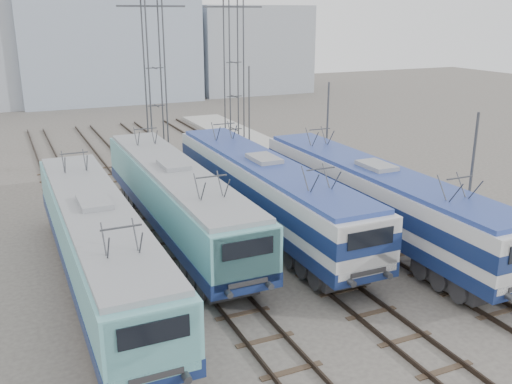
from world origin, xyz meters
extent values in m
plane|color=#514C47|center=(0.00, 0.00, 0.00)|extent=(160.00, 160.00, 0.00)
cube|color=#9E9E99|center=(10.20, 8.00, 0.15)|extent=(4.00, 70.00, 0.30)
cube|color=navy|center=(-6.75, 6.43, 1.38)|extent=(2.86, 18.07, 0.60)
cube|color=#5CA3A8|center=(-6.75, 6.43, 2.59)|extent=(2.81, 18.07, 1.81)
cube|color=#5CA3A8|center=(-6.75, -2.25, 2.41)|extent=(2.59, 0.70, 2.05)
cube|color=gray|center=(-6.75, 6.43, 3.59)|extent=(2.59, 17.35, 0.20)
cube|color=#262628|center=(-6.75, 0.41, 0.63)|extent=(2.11, 3.61, 0.68)
cube|color=#262628|center=(-6.75, 12.45, 0.63)|extent=(2.11, 3.61, 0.68)
cube|color=navy|center=(-2.25, 10.61, 1.40)|extent=(2.90, 18.29, 0.61)
cube|color=#5CA3A8|center=(-2.25, 10.61, 2.62)|extent=(2.85, 18.29, 1.83)
cube|color=#5CA3A8|center=(-2.25, 1.83, 2.44)|extent=(2.62, 0.71, 2.07)
cube|color=gray|center=(-2.25, 10.61, 3.63)|extent=(2.62, 17.56, 0.20)
cube|color=#262628|center=(-2.25, 4.52, 0.64)|extent=(2.13, 3.66, 0.69)
cube|color=#262628|center=(-2.25, 16.71, 0.64)|extent=(2.13, 3.66, 0.69)
cube|color=navy|center=(2.25, 9.66, 1.42)|extent=(2.94, 18.61, 0.62)
cube|color=silver|center=(2.25, 9.66, 2.66)|extent=(2.89, 18.61, 1.86)
cube|color=navy|center=(2.25, 9.66, 2.61)|extent=(2.93, 18.63, 0.72)
cube|color=silver|center=(2.25, 0.72, 2.48)|extent=(2.66, 0.72, 2.11)
cube|color=navy|center=(2.25, 9.66, 3.70)|extent=(2.66, 17.86, 0.21)
cube|color=#262628|center=(2.25, 3.46, 0.65)|extent=(2.17, 3.72, 0.70)
cube|color=#262628|center=(2.25, 15.87, 0.65)|extent=(2.17, 3.72, 0.70)
cube|color=navy|center=(6.75, 6.29, 1.40)|extent=(2.90, 18.35, 0.61)
cube|color=silver|center=(6.75, 6.29, 2.63)|extent=(2.85, 18.35, 1.83)
cube|color=navy|center=(6.75, 6.29, 2.58)|extent=(2.89, 18.37, 0.71)
cube|color=navy|center=(6.75, 6.29, 3.65)|extent=(2.63, 17.61, 0.20)
cube|color=#262628|center=(6.75, 0.18, 0.64)|extent=(2.14, 3.67, 0.69)
cube|color=#262628|center=(6.75, 12.41, 0.64)|extent=(2.14, 3.67, 0.69)
cylinder|color=#3F4247|center=(-0.55, 21.45, 6.00)|extent=(0.10, 0.10, 12.00)
cylinder|color=#3F4247|center=(0.55, 21.45, 6.00)|extent=(0.10, 0.10, 12.00)
cylinder|color=#3F4247|center=(-0.55, 22.55, 6.00)|extent=(0.10, 0.10, 12.00)
cylinder|color=#3F4247|center=(0.55, 22.55, 6.00)|extent=(0.10, 0.10, 12.00)
cube|color=#3F4247|center=(0.00, 22.00, 11.40)|extent=(4.50, 0.12, 0.12)
cylinder|color=#3F4247|center=(5.95, 23.45, 6.00)|extent=(0.10, 0.10, 12.00)
cylinder|color=#3F4247|center=(7.05, 23.45, 6.00)|extent=(0.10, 0.10, 12.00)
cylinder|color=#3F4247|center=(5.95, 24.55, 6.00)|extent=(0.10, 0.10, 12.00)
cylinder|color=#3F4247|center=(7.05, 24.55, 6.00)|extent=(0.10, 0.10, 12.00)
cube|color=#3F4247|center=(6.50, 24.00, 11.40)|extent=(4.50, 0.12, 0.12)
cylinder|color=#3F4247|center=(8.60, 2.00, 3.50)|extent=(0.12, 0.12, 7.00)
cylinder|color=#3F4247|center=(8.60, 14.00, 3.50)|extent=(0.12, 0.12, 7.00)
cylinder|color=#3F4247|center=(8.60, 26.00, 3.50)|extent=(0.12, 0.12, 7.00)
cube|color=#91A0B4|center=(4.00, 62.00, 9.00)|extent=(22.00, 14.00, 18.00)
cube|color=#939AA5|center=(24.00, 62.00, 6.00)|extent=(16.00, 12.00, 12.00)
camera|label=1|loc=(-9.77, -15.82, 10.97)|focal=40.00mm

